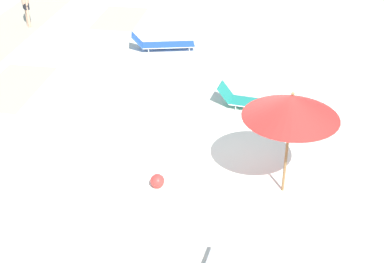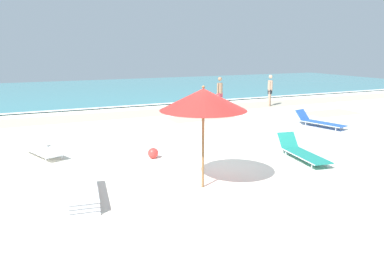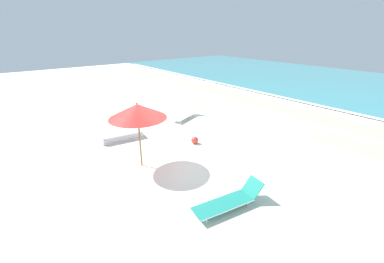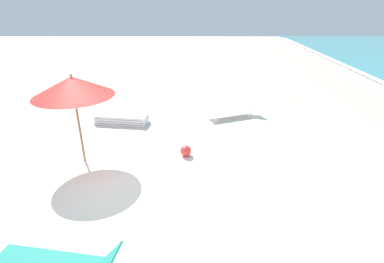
{
  "view_description": "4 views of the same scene",
  "coord_description": "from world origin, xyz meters",
  "px_view_note": "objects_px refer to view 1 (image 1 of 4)",
  "views": [
    {
      "loc": [
        -10.83,
        -0.63,
        7.19
      ],
      "look_at": [
        -0.49,
        0.96,
        0.9
      ],
      "focal_mm": 50.0,
      "sensor_mm": 36.0,
      "label": 1
    },
    {
      "loc": [
        -4.91,
        -8.7,
        3.24
      ],
      "look_at": [
        -0.21,
        1.56,
        0.71
      ],
      "focal_mm": 35.0,
      "sensor_mm": 36.0,
      "label": 2
    },
    {
      "loc": [
        6.57,
        -4.85,
        4.72
      ],
      "look_at": [
        -0.63,
        0.76,
        1.05
      ],
      "focal_mm": 24.0,
      "sensor_mm": 36.0,
      "label": 3
    },
    {
      "loc": [
        5.94,
        1.82,
        4.08
      ],
      "look_at": [
        -0.95,
        1.76,
        0.99
      ],
      "focal_mm": 28.0,
      "sensor_mm": 36.0,
      "label": 4
    }
  ],
  "objects_px": {
    "beach_umbrella": "(292,107)",
    "beachgoer_wading_adult": "(25,1)",
    "sun_lounger_under_umbrella": "(254,102)",
    "sun_lounger_beside_umbrella": "(162,44)",
    "beach_ball": "(157,181)"
  },
  "relations": [
    {
      "from": "beachgoer_wading_adult",
      "to": "beach_umbrella",
      "type": "bearing_deg",
      "value": 8.98
    },
    {
      "from": "beach_umbrella",
      "to": "sun_lounger_under_umbrella",
      "type": "height_order",
      "value": "beach_umbrella"
    },
    {
      "from": "sun_lounger_under_umbrella",
      "to": "beachgoer_wading_adult",
      "type": "distance_m",
      "value": 10.51
    },
    {
      "from": "sun_lounger_under_umbrella",
      "to": "beachgoer_wading_adult",
      "type": "xyz_separation_m",
      "value": [
        5.37,
        9.0,
        0.78
      ]
    },
    {
      "from": "beach_umbrella",
      "to": "beachgoer_wading_adult",
      "type": "relative_size",
      "value": 1.37
    },
    {
      "from": "sun_lounger_under_umbrella",
      "to": "beach_ball",
      "type": "relative_size",
      "value": 6.95
    },
    {
      "from": "beach_umbrella",
      "to": "sun_lounger_under_umbrella",
      "type": "xyz_separation_m",
      "value": [
        3.69,
        0.83,
        -1.87
      ]
    },
    {
      "from": "beach_umbrella",
      "to": "beach_ball",
      "type": "xyz_separation_m",
      "value": [
        -0.31,
        2.75,
        -1.93
      ]
    },
    {
      "from": "sun_lounger_beside_umbrella",
      "to": "beach_ball",
      "type": "relative_size",
      "value": 7.11
    },
    {
      "from": "sun_lounger_beside_umbrella",
      "to": "beachgoer_wading_adult",
      "type": "height_order",
      "value": "beachgoer_wading_adult"
    },
    {
      "from": "sun_lounger_beside_umbrella",
      "to": "beachgoer_wading_adult",
      "type": "xyz_separation_m",
      "value": [
        1.53,
        5.59,
        0.78
      ]
    },
    {
      "from": "beach_umbrella",
      "to": "sun_lounger_under_umbrella",
      "type": "bearing_deg",
      "value": 12.7
    },
    {
      "from": "beach_ball",
      "to": "sun_lounger_beside_umbrella",
      "type": "bearing_deg",
      "value": 10.74
    },
    {
      "from": "beachgoer_wading_adult",
      "to": "beach_ball",
      "type": "height_order",
      "value": "beachgoer_wading_adult"
    },
    {
      "from": "sun_lounger_beside_umbrella",
      "to": "beach_ball",
      "type": "bearing_deg",
      "value": 177.33
    }
  ]
}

